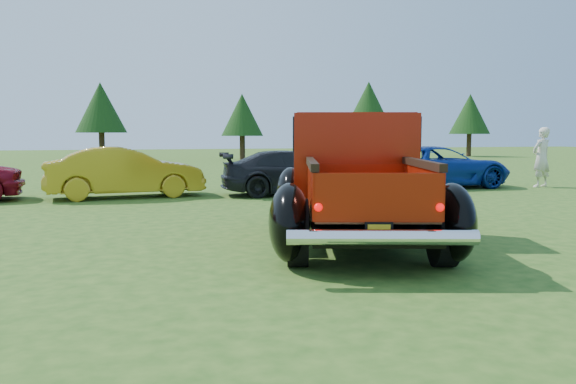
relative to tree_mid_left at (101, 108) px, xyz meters
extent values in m
plane|color=#285016|center=(3.00, -31.00, -3.38)|extent=(120.00, 120.00, 0.00)
cylinder|color=#332114|center=(0.00, 0.00, -2.48)|extent=(0.36, 0.36, 1.80)
cone|color=black|center=(0.00, 0.00, 0.02)|extent=(3.20, 3.20, 3.20)
cylinder|color=#332114|center=(9.00, -1.00, -2.59)|extent=(0.36, 0.36, 1.58)
cone|color=black|center=(9.00, -1.00, -0.39)|extent=(2.82, 2.82, 2.82)
cylinder|color=#332114|center=(18.00, -1.50, -2.41)|extent=(0.36, 0.36, 1.94)
cone|color=black|center=(18.00, -1.50, 0.29)|extent=(3.46, 3.46, 3.46)
cylinder|color=#332114|center=(27.00, -0.50, -2.52)|extent=(0.36, 0.36, 1.73)
cone|color=black|center=(27.00, -0.50, -0.12)|extent=(3.07, 3.07, 3.07)
cylinder|color=black|center=(3.08, -31.52, -2.96)|extent=(0.50, 0.89, 0.85)
cylinder|color=black|center=(4.81, -32.06, -2.96)|extent=(0.50, 0.89, 0.85)
cylinder|color=black|center=(4.10, -28.27, -2.96)|extent=(0.50, 0.89, 0.85)
cylinder|color=black|center=(5.82, -28.81, -2.96)|extent=(0.50, 0.89, 0.85)
cube|color=black|center=(4.47, -30.11, -2.90)|extent=(2.91, 5.21, 0.21)
cube|color=maroon|center=(4.99, -28.44, -2.47)|extent=(2.20, 2.06, 0.66)
cube|color=silver|center=(5.23, -27.66, -2.48)|extent=(1.64, 0.57, 0.53)
cube|color=maroon|center=(4.58, -29.76, -2.11)|extent=(2.17, 1.73, 1.38)
cube|color=black|center=(4.58, -29.76, -1.73)|extent=(2.18, 1.64, 0.53)
cube|color=maroon|center=(4.58, -29.76, -1.45)|extent=(2.06, 1.60, 0.09)
cube|color=brown|center=(4.07, -31.38, -2.72)|extent=(2.00, 2.46, 0.05)
cube|color=maroon|center=(3.39, -31.17, -2.45)|extent=(0.68, 2.05, 0.55)
cube|color=maroon|center=(4.76, -31.60, -2.45)|extent=(0.68, 2.05, 0.55)
cube|color=maroon|center=(4.39, -30.37, -2.45)|extent=(1.39, 0.48, 0.55)
cube|color=maroon|center=(3.76, -32.40, -2.45)|extent=(1.39, 0.49, 0.55)
cube|color=black|center=(3.39, -31.17, -2.12)|extent=(0.72, 2.06, 0.10)
cube|color=black|center=(4.76, -31.60, -2.12)|extent=(0.72, 2.06, 0.10)
ellipsoid|color=black|center=(2.98, -31.49, -2.83)|extent=(0.80, 1.22, 0.94)
ellipsoid|color=black|center=(4.91, -32.09, -2.83)|extent=(0.80, 1.22, 0.94)
ellipsoid|color=black|center=(3.99, -28.24, -2.83)|extent=(0.80, 1.22, 0.94)
ellipsoid|color=black|center=(5.92, -28.84, -2.83)|extent=(0.80, 1.22, 0.94)
cube|color=black|center=(3.49, -29.86, -3.03)|extent=(0.99, 2.23, 0.06)
cube|color=black|center=(5.42, -30.46, -3.03)|extent=(0.99, 2.23, 0.06)
cylinder|color=silver|center=(3.68, -32.65, -2.85)|extent=(2.03, 0.78, 0.17)
cube|color=black|center=(3.74, -32.44, -2.80)|extent=(0.31, 0.11, 0.16)
cube|color=gold|center=(3.74, -32.45, -2.80)|extent=(0.25, 0.09, 0.11)
sphere|color=#CC0505|center=(3.10, -32.23, -2.55)|extent=(0.10, 0.10, 0.10)
sphere|color=#CC0505|center=(4.40, -32.63, -2.55)|extent=(0.10, 0.10, 0.10)
imported|color=#B78D18|center=(1.13, -22.75, -2.72)|extent=(4.14, 1.76, 1.33)
imported|color=black|center=(5.67, -23.42, -2.78)|extent=(4.34, 2.14, 1.21)
imported|color=navy|center=(10.49, -22.69, -2.74)|extent=(4.70, 2.26, 1.29)
imported|color=beige|center=(13.72, -23.51, -2.44)|extent=(0.76, 0.57, 1.88)
camera|label=1|loc=(0.96, -38.09, -1.75)|focal=35.00mm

